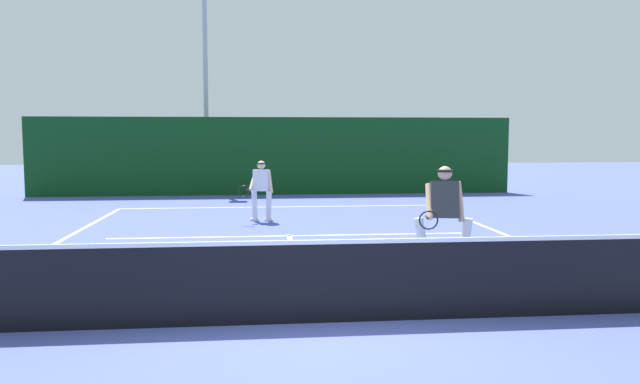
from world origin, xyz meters
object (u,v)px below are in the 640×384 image
(player_near, at_px, (444,213))
(tennis_ball, at_px, (436,253))
(player_far, at_px, (261,188))
(light_pole, at_px, (205,57))

(player_near, bearing_deg, tennis_ball, -89.52)
(player_near, bearing_deg, player_far, -53.12)
(player_far, height_order, light_pole, light_pole)
(player_far, distance_m, light_pole, 10.18)
(player_far, bearing_deg, player_near, 132.96)
(player_near, xyz_separation_m, tennis_ball, (0.23, 1.21, -0.89))
(tennis_ball, bearing_deg, light_pole, 110.39)
(player_far, distance_m, tennis_ball, 5.74)
(light_pole, bearing_deg, player_far, -77.32)
(tennis_ball, height_order, light_pole, light_pole)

